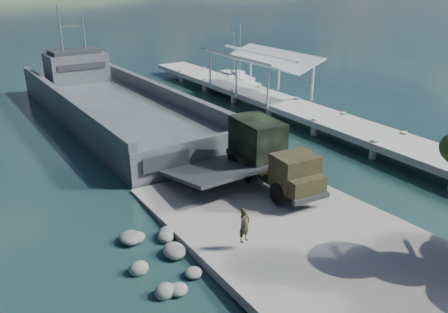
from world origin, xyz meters
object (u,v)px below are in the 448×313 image
(pier, at_px, (265,92))
(soldier, at_px, (244,233))
(sailboat_far, at_px, (235,75))
(landing_craft, at_px, (113,110))
(sailboat_near, at_px, (240,84))
(military_truck, at_px, (269,154))

(pier, xyz_separation_m, soldier, (-16.04, -19.86, -0.29))
(soldier, distance_m, sailboat_far, 39.68)
(landing_craft, bearing_deg, pier, -18.78)
(soldier, height_order, sailboat_far, sailboat_far)
(soldier, height_order, sailboat_near, sailboat_near)
(military_truck, distance_m, sailboat_far, 32.60)
(landing_craft, bearing_deg, soldier, -97.17)
(landing_craft, xyz_separation_m, military_truck, (3.15, -18.86, 1.38))
(landing_craft, relative_size, soldier, 21.63)
(sailboat_near, height_order, sailboat_far, sailboat_near)
(sailboat_far, bearing_deg, soldier, -123.55)
(landing_craft, bearing_deg, military_truck, -82.72)
(sailboat_near, bearing_deg, landing_craft, -165.53)
(pier, bearing_deg, soldier, -128.93)
(pier, xyz_separation_m, landing_craft, (-13.96, 4.15, -0.76))
(military_truck, xyz_separation_m, sailboat_near, (13.81, 23.55, -1.83))
(soldier, relative_size, sailboat_far, 0.27)
(pier, distance_m, sailboat_far, 14.63)
(pier, xyz_separation_m, sailboat_near, (3.00, 8.84, -1.20))
(military_truck, height_order, soldier, military_truck)
(landing_craft, height_order, military_truck, landing_craft)
(pier, height_order, soldier, pier)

